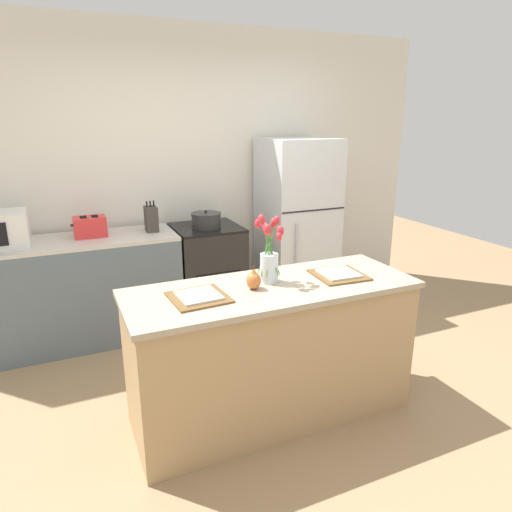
% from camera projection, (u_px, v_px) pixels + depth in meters
% --- Properties ---
extents(ground_plane, '(10.00, 10.00, 0.00)m').
position_uv_depth(ground_plane, '(271.00, 412.00, 3.04)').
color(ground_plane, '#997A56').
extents(back_wall, '(5.20, 0.08, 2.70)m').
position_uv_depth(back_wall, '(182.00, 175.00, 4.39)').
color(back_wall, silver).
rests_on(back_wall, ground_plane).
extents(kitchen_island, '(1.80, 0.66, 0.90)m').
position_uv_depth(kitchen_island, '(272.00, 352.00, 2.90)').
color(kitchen_island, tan).
rests_on(kitchen_island, ground_plane).
extents(back_counter, '(1.68, 0.60, 0.92)m').
position_uv_depth(back_counter, '(78.00, 291.00, 3.89)').
color(back_counter, slate).
rests_on(back_counter, ground_plane).
extents(stove_range, '(0.60, 0.61, 0.92)m').
position_uv_depth(stove_range, '(208.00, 273.00, 4.34)').
color(stove_range, black).
rests_on(stove_range, ground_plane).
extents(refrigerator, '(0.68, 0.67, 1.69)m').
position_uv_depth(refrigerator, '(297.00, 224.00, 4.60)').
color(refrigerator, silver).
rests_on(refrigerator, ground_plane).
extents(flower_vase, '(0.16, 0.18, 0.44)m').
position_uv_depth(flower_vase, '(269.00, 256.00, 2.79)').
color(flower_vase, silver).
rests_on(flower_vase, kitchen_island).
extents(pear_figurine, '(0.09, 0.09, 0.15)m').
position_uv_depth(pear_figurine, '(254.00, 280.00, 2.71)').
color(pear_figurine, '#C66B33').
rests_on(pear_figurine, kitchen_island).
extents(plate_setting_left, '(0.33, 0.33, 0.02)m').
position_uv_depth(plate_setting_left, '(199.00, 297.00, 2.58)').
color(plate_setting_left, brown).
rests_on(plate_setting_left, kitchen_island).
extents(plate_setting_right, '(0.33, 0.33, 0.02)m').
position_uv_depth(plate_setting_right, '(339.00, 274.00, 2.94)').
color(plate_setting_right, brown).
rests_on(plate_setting_right, kitchen_island).
extents(toaster, '(0.28, 0.18, 0.17)m').
position_uv_depth(toaster, '(90.00, 227.00, 3.82)').
color(toaster, red).
rests_on(toaster, back_counter).
extents(cooking_pot, '(0.27, 0.27, 0.16)m').
position_uv_depth(cooking_pot, '(206.00, 220.00, 4.14)').
color(cooking_pot, '#2D2D2D').
rests_on(cooking_pot, stove_range).
extents(knife_block, '(0.10, 0.14, 0.27)m').
position_uv_depth(knife_block, '(151.00, 219.00, 3.99)').
color(knife_block, '#3D3833').
rests_on(knife_block, back_counter).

